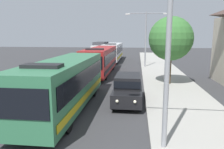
{
  "coord_description": "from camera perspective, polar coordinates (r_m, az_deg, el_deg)",
  "views": [
    {
      "loc": [
        2.98,
        -1.14,
        4.49
      ],
      "look_at": [
        1.04,
        15.43,
        1.46
      ],
      "focal_mm": 34.56,
      "sensor_mm": 36.0,
      "label": 1
    }
  ],
  "objects": [
    {
      "name": "roadside_tree",
      "position": [
        19.92,
        15.28,
        9.12
      ],
      "size": [
        3.87,
        3.87,
        6.0
      ],
      "color": "#4C3823",
      "rests_on": "sidewalk"
    },
    {
      "name": "bus_second_in_line",
      "position": [
        25.45,
        -3.04,
        3.97
      ],
      "size": [
        2.58,
        11.45,
        3.21
      ],
      "color": "maroon",
      "rests_on": "ground_plane"
    },
    {
      "name": "streetlamp_mid",
      "position": [
        30.72,
        8.93,
        10.75
      ],
      "size": [
        5.66,
        0.28,
        7.52
      ],
      "color": "gray",
      "rests_on": "sidewalk"
    },
    {
      "name": "bus_middle",
      "position": [
        38.57,
        0.3,
        6.14
      ],
      "size": [
        2.58,
        11.98,
        3.21
      ],
      "color": "silver",
      "rests_on": "ground_plane"
    },
    {
      "name": "white_suv",
      "position": [
        14.51,
        4.21,
        -3.51
      ],
      "size": [
        1.86,
        4.64,
        1.9
      ],
      "color": "black",
      "rests_on": "ground_plane"
    },
    {
      "name": "box_truck_oncoming",
      "position": [
        44.71,
        -3.11,
        6.72
      ],
      "size": [
        2.35,
        7.93,
        3.15
      ],
      "color": "white",
      "rests_on": "ground_plane"
    },
    {
      "name": "bus_lead",
      "position": [
        13.44,
        -12.04,
        -1.96
      ],
      "size": [
        2.58,
        10.6,
        3.21
      ],
      "color": "#33724C",
      "rests_on": "ground_plane"
    },
    {
      "name": "streetlamp_near",
      "position": [
        8.19,
        14.95,
        13.41
      ],
      "size": [
        6.16,
        0.28,
        7.8
      ],
      "color": "gray",
      "rests_on": "sidewalk"
    }
  ]
}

